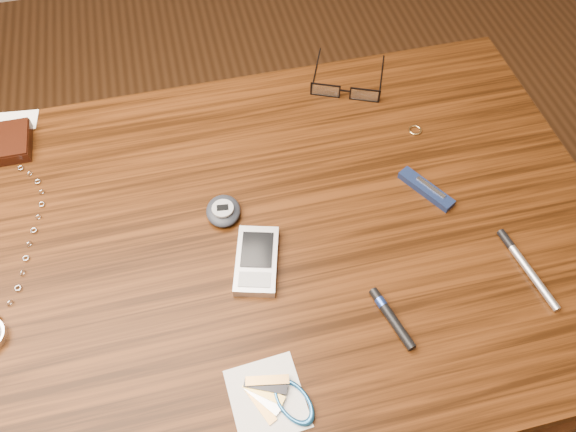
# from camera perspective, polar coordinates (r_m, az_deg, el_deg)

# --- Properties ---
(ground) EXTENTS (3.80, 3.80, 0.00)m
(ground) POSITION_cam_1_polar(r_m,az_deg,el_deg) (1.53, -0.37, -17.05)
(ground) COLOR #472814
(ground) RESTS_ON ground
(desk) EXTENTS (1.00, 0.70, 0.75)m
(desk) POSITION_cam_1_polar(r_m,az_deg,el_deg) (0.93, -0.58, -4.94)
(desk) COLOR #3A1B09
(desk) RESTS_ON ground
(eyeglasses) EXTENTS (0.16, 0.17, 0.03)m
(eyeglasses) POSITION_cam_1_polar(r_m,az_deg,el_deg) (1.03, 5.85, 12.60)
(eyeglasses) COLOR black
(eyeglasses) RESTS_ON desk
(gold_ring) EXTENTS (0.03, 0.03, 0.00)m
(gold_ring) POSITION_cam_1_polar(r_m,az_deg,el_deg) (1.00, 12.79, 8.50)
(gold_ring) COLOR tan
(gold_ring) RESTS_ON desk
(pda_phone) EXTENTS (0.09, 0.12, 0.02)m
(pda_phone) POSITION_cam_1_polar(r_m,az_deg,el_deg) (0.81, -3.21, -4.51)
(pda_phone) COLOR #B8B8BC
(pda_phone) RESTS_ON desk
(pedometer) EXTENTS (0.06, 0.07, 0.02)m
(pedometer) POSITION_cam_1_polar(r_m,az_deg,el_deg) (0.86, -6.60, 0.54)
(pedometer) COLOR #1F222A
(pedometer) RESTS_ON desk
(notepad_keys) EXTENTS (0.12, 0.11, 0.01)m
(notepad_keys) POSITION_cam_1_polar(r_m,az_deg,el_deg) (0.73, -0.83, -18.09)
(notepad_keys) COLOR white
(notepad_keys) RESTS_ON desk
(pocket_knife) EXTENTS (0.07, 0.10, 0.01)m
(pocket_knife) POSITION_cam_1_polar(r_m,az_deg,el_deg) (0.91, 13.86, 2.69)
(pocket_knife) COLOR #101E3B
(pocket_knife) RESTS_ON desk
(silver_pen) EXTENTS (0.03, 0.14, 0.01)m
(silver_pen) POSITION_cam_1_polar(r_m,az_deg,el_deg) (0.88, 22.76, -4.39)
(silver_pen) COLOR #B7B7BC
(silver_pen) RESTS_ON desk
(black_blue_pen) EXTENTS (0.04, 0.10, 0.01)m
(black_blue_pen) POSITION_cam_1_polar(r_m,az_deg,el_deg) (0.78, 10.37, -9.99)
(black_blue_pen) COLOR black
(black_blue_pen) RESTS_ON desk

